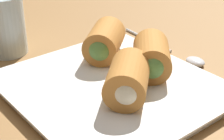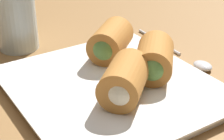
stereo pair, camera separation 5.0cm
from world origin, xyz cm
name	(u,v)px [view 1 (the left image)]	position (x,y,z in cm)	size (l,w,h in cm)	color
table_surface	(95,90)	(0.00, 0.00, 1.00)	(180.00, 140.00, 2.00)	olive
serving_plate	(112,88)	(-3.38, -0.62, 2.76)	(28.70, 26.75, 1.50)	white
roll_front_left	(152,57)	(-4.76, -6.88, 6.20)	(9.62, 9.44, 5.41)	#B77533
roll_front_right	(104,42)	(3.92, -4.87, 6.20)	(9.33, 9.67, 5.41)	#B77533
roll_back_left	(130,80)	(-7.70, -0.04, 6.20)	(9.42, 9.63, 5.41)	#B77533
spoon	(183,56)	(-2.35, -16.83, 2.51)	(19.95, 2.78, 1.17)	silver
drinking_glass	(4,25)	(18.54, 5.01, 7.09)	(6.89, 6.89, 10.17)	silver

